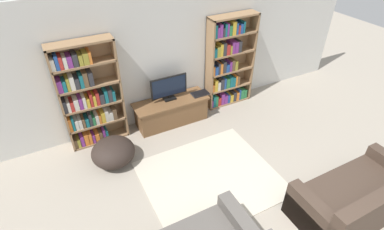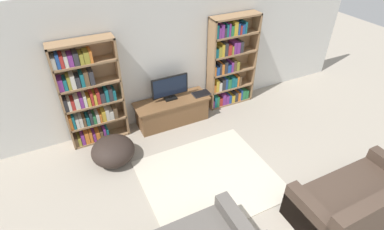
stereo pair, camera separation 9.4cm
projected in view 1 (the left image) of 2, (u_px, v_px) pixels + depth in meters
name	position (u px, v px, depth m)	size (l,w,h in m)	color
wall_back	(164.00, 57.00, 5.66)	(8.80, 0.06, 2.60)	silver
bookshelf_left	(88.00, 97.00, 5.17)	(1.04, 0.30, 1.95)	#93704C
bookshelf_right	(227.00, 64.00, 6.25)	(1.04, 0.30, 1.95)	#93704C
tv_stand	(171.00, 111.00, 6.02)	(1.49, 0.53, 0.51)	brown
television	(169.00, 88.00, 5.77)	(0.74, 0.16, 0.50)	black
laptop	(200.00, 93.00, 6.06)	(0.35, 0.22, 0.03)	#28282D
area_rug	(210.00, 178.00, 4.91)	(2.10, 1.84, 0.02)	beige
couch_right_sofa	(357.00, 199.00, 4.24)	(1.82, 0.89, 0.78)	#423328
beanbag_ottoman	(113.00, 152.00, 5.10)	(0.73, 0.73, 0.45)	#2D231E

